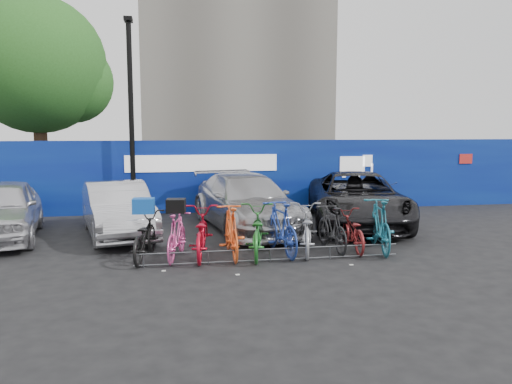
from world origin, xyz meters
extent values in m
plane|color=black|center=(0.00, 0.00, 0.00)|extent=(100.00, 100.00, 0.00)
cube|color=navy|center=(0.00, 6.00, 1.20)|extent=(22.00, 0.15, 2.40)
cube|color=white|center=(-1.00, 5.90, 1.65)|extent=(5.00, 0.02, 0.55)
cube|color=white|center=(4.20, 5.90, 1.55)|extent=(1.20, 0.02, 0.90)
cube|color=red|center=(8.50, 5.90, 1.70)|extent=(0.50, 0.02, 0.35)
cylinder|color=#382314|center=(-7.00, 10.00, 2.00)|extent=(0.50, 0.50, 4.00)
sphere|color=#26591C|center=(-7.00, 10.00, 5.20)|extent=(5.20, 5.20, 5.20)
sphere|color=#26591C|center=(-5.80, 10.30, 4.60)|extent=(3.20, 3.20, 3.20)
cylinder|color=black|center=(-3.20, 5.40, 3.00)|extent=(0.16, 0.16, 6.00)
cube|color=black|center=(-3.20, 5.40, 6.05)|extent=(0.25, 0.50, 0.12)
cylinder|color=#595B60|center=(0.00, -0.60, 0.28)|extent=(5.60, 0.03, 0.03)
cylinder|color=#595B60|center=(0.00, -0.60, 0.05)|extent=(5.60, 0.03, 0.03)
cylinder|color=#595B60|center=(-2.60, -0.60, 0.14)|extent=(0.03, 0.03, 0.28)
cylinder|color=#595B60|center=(-1.30, -0.60, 0.14)|extent=(0.03, 0.03, 0.28)
cylinder|color=#595B60|center=(0.00, -0.60, 0.14)|extent=(0.03, 0.03, 0.28)
cylinder|color=#595B60|center=(1.30, -0.60, 0.14)|extent=(0.03, 0.03, 0.28)
cylinder|color=#595B60|center=(2.60, -0.60, 0.14)|extent=(0.03, 0.03, 0.28)
imported|color=silver|center=(-6.27, 2.65, 0.76)|extent=(2.50, 4.67, 1.51)
imported|color=#B8B8BD|center=(-3.41, 2.61, 0.70)|extent=(2.42, 4.47, 1.40)
imported|color=#ADADB1|center=(0.03, 2.99, 0.76)|extent=(3.02, 5.50, 1.51)
imported|color=black|center=(3.26, 2.97, 0.76)|extent=(3.67, 5.92, 1.53)
imported|color=black|center=(-2.60, 0.06, 0.50)|extent=(0.99, 2.00, 1.00)
imported|color=#F050A3|center=(-1.93, -0.01, 0.51)|extent=(0.84, 1.75, 1.02)
imported|color=#B90B20|center=(-1.41, 0.05, 0.54)|extent=(0.95, 2.12, 1.08)
imported|color=#FF5C21|center=(-0.76, -0.06, 0.57)|extent=(0.56, 1.91, 1.14)
imported|color=#1F6E24|center=(-0.20, -0.04, 0.55)|extent=(1.10, 2.18, 1.10)
imported|color=#223C9E|center=(0.35, 0.02, 0.60)|extent=(0.83, 2.04, 1.19)
imported|color=#9C9EA4|center=(0.95, 0.08, 0.53)|extent=(1.17, 2.14, 1.07)
imported|color=black|center=(1.57, 0.12, 0.53)|extent=(0.59, 1.77, 1.05)
imported|color=maroon|center=(2.04, 0.10, 0.46)|extent=(0.72, 1.78, 0.92)
imported|color=#1B677C|center=(2.63, -0.09, 0.61)|extent=(0.93, 2.08, 1.21)
cube|color=#114BAA|center=(-2.60, 0.06, 1.16)|extent=(0.47, 0.37, 0.32)
cube|color=black|center=(-1.93, -0.01, 1.16)|extent=(0.43, 0.40, 0.29)
camera|label=1|loc=(-2.00, -10.59, 2.78)|focal=35.00mm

